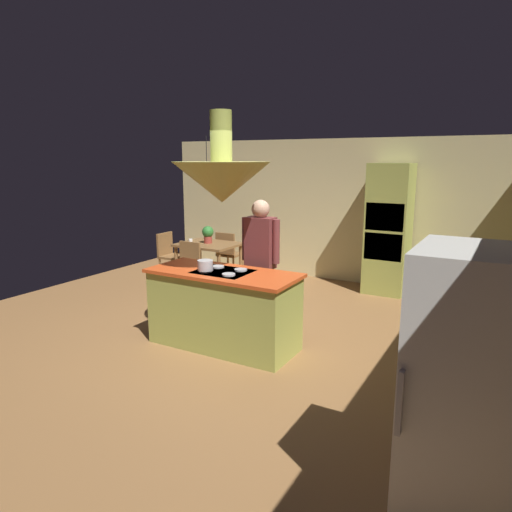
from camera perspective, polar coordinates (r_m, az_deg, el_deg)
ground at (r=5.81m, az=-2.85°, el=-10.31°), size 8.16×8.16×0.00m
wall_back at (r=8.54m, az=9.58°, el=5.57°), size 6.80×0.10×2.55m
kitchen_island at (r=5.49m, az=-4.02°, el=-6.51°), size 1.79×0.77×0.94m
counter_run_right at (r=5.42m, az=27.60°, el=-8.11°), size 0.73×2.42×0.92m
oven_tower at (r=7.87m, az=16.05°, el=3.20°), size 0.66×0.62×2.13m
refrigerator at (r=2.95m, az=25.38°, el=-16.06°), size 0.72×0.74×1.74m
dining_table at (r=8.06m, az=-5.89°, el=0.78°), size 1.01×0.81×0.76m
person_at_island at (r=5.83m, az=0.56°, el=-0.12°), size 0.53×0.23×1.70m
range_hood at (r=5.22m, az=-4.26°, el=9.39°), size 1.10×1.10×1.00m
pendant_light_over_table at (r=7.91m, az=-6.08°, el=9.43°), size 0.32×0.32×0.82m
chair_facing_island at (r=7.60m, az=-8.60°, el=-1.09°), size 0.40×0.40×0.87m
chair_by_back_wall at (r=8.59m, az=-3.46°, el=0.54°), size 0.40×0.40×0.87m
chair_at_corner at (r=8.62m, az=-10.67°, el=0.39°), size 0.40×0.40×0.87m
potted_plant_on_table at (r=8.04m, az=-5.98°, el=2.78°), size 0.20×0.20×0.30m
cup_on_table at (r=8.00m, az=-8.11°, el=1.79°), size 0.07×0.07×0.09m
canister_flour at (r=4.70m, az=27.88°, el=-4.33°), size 0.11×0.11×0.16m
canister_sugar at (r=4.87m, az=27.95°, el=-3.88°), size 0.11×0.11×0.14m
microwave_on_counter at (r=5.96m, az=28.40°, el=-0.56°), size 0.46×0.36×0.28m
cooking_pot_on_cooktop at (r=5.33m, az=-6.31°, el=-1.15°), size 0.18×0.18×0.12m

